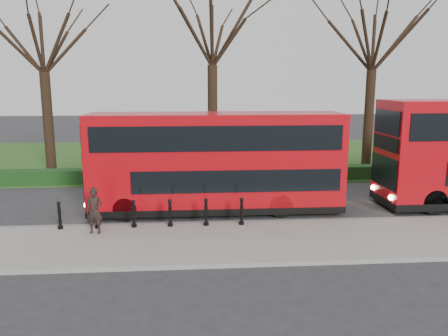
{
  "coord_description": "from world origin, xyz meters",
  "views": [
    {
      "loc": [
        0.67,
        -17.23,
        5.45
      ],
      "look_at": [
        2.0,
        0.5,
        2.0
      ],
      "focal_mm": 35.0,
      "sensor_mm": 36.0,
      "label": 1
    }
  ],
  "objects": [
    {
      "name": "kerb",
      "position": [
        0.0,
        -1.0,
        0.07
      ],
      "size": [
        60.0,
        0.25,
        0.16
      ],
      "primitive_type": "cube",
      "color": "slate",
      "rests_on": "ground"
    },
    {
      "name": "yellow_line_outer",
      "position": [
        0.0,
        -0.7,
        0.01
      ],
      "size": [
        60.0,
        0.1,
        0.01
      ],
      "primitive_type": "cube",
      "color": "yellow",
      "rests_on": "ground"
    },
    {
      "name": "ground",
      "position": [
        0.0,
        0.0,
        0.0
      ],
      "size": [
        120.0,
        120.0,
        0.0
      ],
      "primitive_type": "plane",
      "color": "#28282B",
      "rests_on": "ground"
    },
    {
      "name": "tree_left",
      "position": [
        -8.0,
        10.0,
        8.07
      ],
      "size": [
        7.11,
        7.11,
        11.1
      ],
      "color": "black",
      "rests_on": "ground"
    },
    {
      "name": "bus_lead",
      "position": [
        1.7,
        0.97,
        2.13
      ],
      "size": [
        10.64,
        2.44,
        4.23
      ],
      "color": "#A9080F",
      "rests_on": "ground"
    },
    {
      "name": "grass_verge",
      "position": [
        0.0,
        15.0,
        0.03
      ],
      "size": [
        60.0,
        18.0,
        0.06
      ],
      "primitive_type": "cube",
      "color": "#254818",
      "rests_on": "ground"
    },
    {
      "name": "pedestrian",
      "position": [
        -2.83,
        -1.92,
        0.98
      ],
      "size": [
        0.66,
        0.48,
        1.67
      ],
      "primitive_type": "imported",
      "rotation": [
        0.0,
        0.0,
        -0.15
      ],
      "color": "black",
      "rests_on": "pavement"
    },
    {
      "name": "hedge",
      "position": [
        0.0,
        6.8,
        0.4
      ],
      "size": [
        60.0,
        0.9,
        0.8
      ],
      "primitive_type": "cube",
      "color": "black",
      "rests_on": "ground"
    },
    {
      "name": "bollard_row",
      "position": [
        -0.85,
        -1.35,
        0.65
      ],
      "size": [
        6.92,
        0.15,
        1.0
      ],
      "color": "black",
      "rests_on": "pavement"
    },
    {
      "name": "tree_right",
      "position": [
        12.0,
        10.0,
        8.3
      ],
      "size": [
        7.3,
        7.3,
        11.41
      ],
      "color": "black",
      "rests_on": "ground"
    },
    {
      "name": "yellow_line_inner",
      "position": [
        0.0,
        -0.5,
        0.01
      ],
      "size": [
        60.0,
        0.1,
        0.01
      ],
      "primitive_type": "cube",
      "color": "yellow",
      "rests_on": "ground"
    },
    {
      "name": "tree_mid",
      "position": [
        2.0,
        10.0,
        8.67
      ],
      "size": [
        7.63,
        7.63,
        11.92
      ],
      "color": "black",
      "rests_on": "ground"
    },
    {
      "name": "pavement",
      "position": [
        0.0,
        -3.0,
        0.07
      ],
      "size": [
        60.0,
        4.0,
        0.15
      ],
      "primitive_type": "cube",
      "color": "gray",
      "rests_on": "ground"
    }
  ]
}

